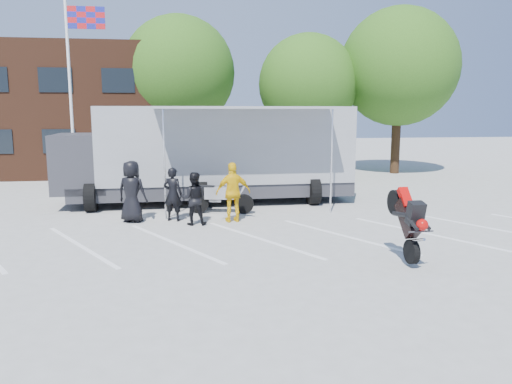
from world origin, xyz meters
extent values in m
plane|color=#A9A9A3|center=(0.00, 0.00, 0.00)|extent=(100.00, 100.00, 0.00)
cube|color=white|center=(0.00, 1.00, 0.01)|extent=(18.09, 13.33, 0.01)
cube|color=#4B2718|center=(-10.00, 18.00, 3.50)|extent=(18.00, 8.00, 7.00)
cylinder|color=white|center=(-6.50, 10.00, 4.00)|extent=(0.12, 0.12, 8.00)
cube|color=red|center=(-5.70, 10.00, 7.30)|extent=(1.50, 0.04, 0.90)
cylinder|color=#382314|center=(-2.00, 16.00, 1.62)|extent=(0.50, 0.50, 3.24)
sphere|color=#254912|center=(-2.00, 16.00, 5.58)|extent=(6.12, 6.12, 6.12)
cylinder|color=#382314|center=(5.00, 15.00, 1.44)|extent=(0.50, 0.50, 2.88)
sphere|color=#254912|center=(5.00, 15.00, 4.96)|extent=(5.44, 5.44, 5.44)
cylinder|color=#382314|center=(10.00, 14.50, 1.71)|extent=(0.50, 0.50, 3.42)
sphere|color=#254912|center=(10.00, 14.50, 5.89)|extent=(6.46, 6.46, 6.46)
imported|color=black|center=(-3.51, 3.75, 0.98)|extent=(1.13, 0.95, 1.96)
imported|color=black|center=(-2.23, 3.73, 0.87)|extent=(0.74, 0.62, 1.73)
imported|color=black|center=(-1.58, 3.07, 0.82)|extent=(0.85, 0.70, 1.64)
imported|color=yellow|center=(-0.33, 3.30, 0.95)|extent=(1.17, 0.61, 1.90)
camera|label=1|loc=(-1.88, -12.22, 3.51)|focal=35.00mm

